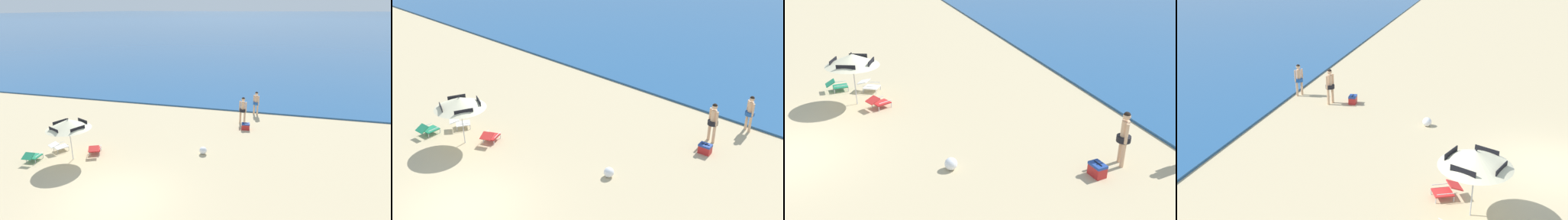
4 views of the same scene
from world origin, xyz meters
The scene contains 8 objects.
ground_plane centered at (0.00, 0.00, 0.00)m, with size 800.00×800.00×0.00m, color tan.
beach_umbrella_striped_main centered at (-3.62, 2.52, 1.85)m, with size 2.15×2.16×2.14m.
lounge_chair_under_umbrella centered at (-5.37, 1.84, 0.27)m, with size 0.62×0.93×0.52m.
lounge_chair_beside_umbrella centered at (-4.90, 3.14, 0.28)m, with size 0.88×1.00×0.49m.
lounge_chair_facing_sea centered at (-2.89, 3.28, 0.28)m, with size 0.84×1.01×0.51m.
person_standing_beside centered at (3.84, 9.63, 1.01)m, with size 0.49×0.43×1.74m.
cooler_box centered at (4.15, 8.60, 0.20)m, with size 0.53×0.40×0.43m.
beach_ball centered at (2.41, 4.71, 0.19)m, with size 0.38×0.38×0.38m, color white.
Camera 3 is at (13.16, 1.82, 6.86)m, focal length 39.94 mm.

